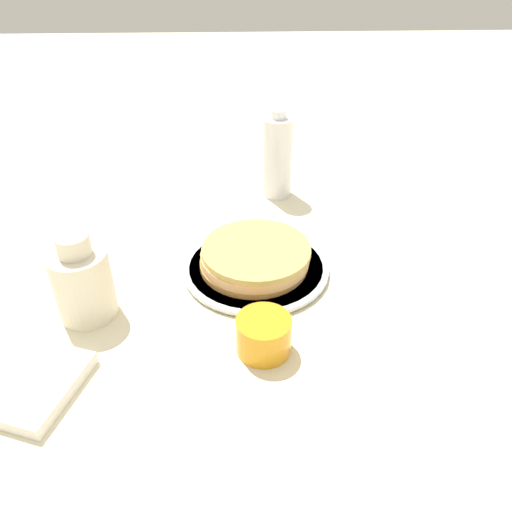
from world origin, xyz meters
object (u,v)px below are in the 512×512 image
Objects in this scene: juice_glass at (264,335)px; water_bottle_near at (277,157)px; plate at (256,268)px; cream_jug at (83,281)px; pancake_stack at (255,256)px.

water_bottle_near is at bearing -96.26° from juice_glass.
juice_glass is at bearing 91.29° from plate.
plate is 0.29m from cream_jug.
water_bottle_near is at bearing -130.09° from cream_jug.
water_bottle_near is at bearing -101.14° from plate.
water_bottle_near is (-0.32, -0.39, 0.03)m from cream_jug.
water_bottle_near is at bearing -101.54° from pancake_stack.
pancake_stack is 2.45× the size of juice_glass.
pancake_stack is 1.02× the size of water_bottle_near.
plate is 1.34× the size of water_bottle_near.
water_bottle_near reaches higher than plate.
pancake_stack is at bearing -45.50° from plate.
cream_jug is (0.27, -0.09, 0.03)m from juice_glass.
cream_jug is at bearing 49.91° from water_bottle_near.
water_bottle_near is (-0.06, -0.28, 0.06)m from pancake_stack.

